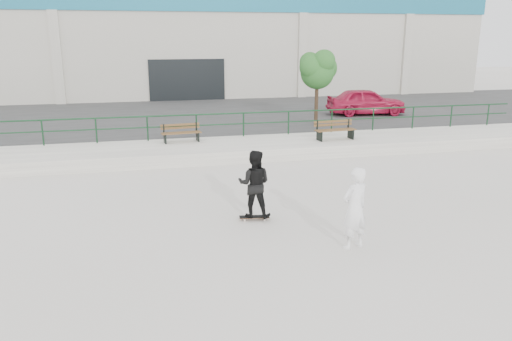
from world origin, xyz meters
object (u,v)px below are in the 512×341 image
object	(u,v)px
red_car	(366,101)
standing_skater	(254,184)
bench_left	(181,133)
skateboard	(254,217)
seated_skater	(355,208)
tree	(318,68)
bench_right	(335,130)

from	to	relation	value
red_car	standing_skater	world-z (taller)	red_car
bench_left	skateboard	xyz separation A→B (m)	(1.13, -8.07, -0.79)
standing_skater	seated_skater	xyz separation A→B (m)	(1.75, -2.27, -0.03)
tree	standing_skater	bearing A→B (deg)	-117.64
bench_left	standing_skater	world-z (taller)	standing_skater
bench_right	seated_skater	size ratio (longest dim) A/B	0.93
bench_left	bench_right	distance (m)	6.30
red_car	standing_skater	size ratio (longest dim) A/B	2.39
bench_right	seated_skater	distance (m)	9.92
bench_right	skateboard	distance (m)	8.75
skateboard	bench_right	bearing A→B (deg)	62.61
tree	red_car	xyz separation A→B (m)	(3.69, 2.30, -1.95)
red_car	skateboard	bearing A→B (deg)	151.33
tree	skateboard	xyz separation A→B (m)	(-5.65, -10.80, -3.09)
tree	skateboard	world-z (taller)	tree
bench_left	tree	size ratio (longest dim) A/B	0.46
tree	red_car	distance (m)	4.77
tree	red_car	world-z (taller)	tree
tree	standing_skater	size ratio (longest dim) A/B	2.02
red_car	seated_skater	world-z (taller)	red_car
skateboard	red_car	bearing A→B (deg)	62.84
skateboard	seated_skater	xyz separation A→B (m)	(1.75, -2.27, 0.87)
tree	standing_skater	world-z (taller)	tree
bench_right	tree	distance (m)	4.40
standing_skater	seated_skater	distance (m)	2.86
skateboard	seated_skater	world-z (taller)	seated_skater
skateboard	standing_skater	distance (m)	0.90
standing_skater	red_car	bearing A→B (deg)	-104.32
bench_left	bench_right	xyz separation A→B (m)	(6.22, -1.00, 0.03)
bench_right	red_car	size ratio (longest dim) A/B	0.42
tree	seated_skater	distance (m)	13.82
tree	bench_right	bearing A→B (deg)	-98.64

